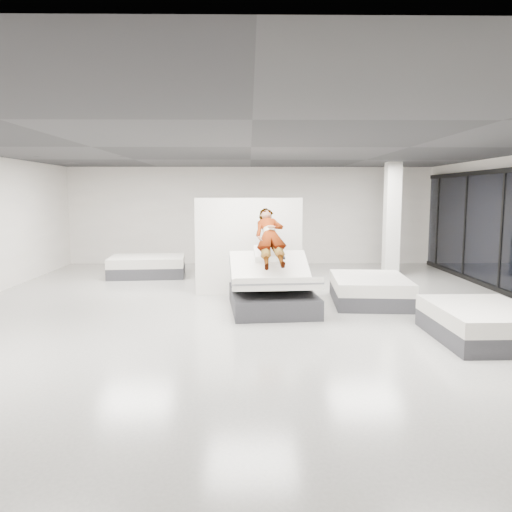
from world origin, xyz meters
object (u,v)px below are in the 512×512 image
remote (284,257)px  flat_bed_right_near (483,323)px  column (392,220)px  divider_panel (249,247)px  flat_bed_left_far (148,266)px  hero_bed (272,290)px  person (270,245)px  flat_bed_right_far (370,290)px

remote → flat_bed_right_near: remote is taller
remote → column: (3.35, 4.21, 0.53)m
divider_panel → flat_bed_left_far: 3.99m
hero_bed → flat_bed_right_near: hero_bed is taller
hero_bed → column: bearing=49.5°
hero_bed → divider_panel: size_ratio=0.94×
person → remote: 0.46m
column → person: bearing=-132.9°
divider_panel → flat_bed_left_far: divider_panel is taller
hero_bed → person: bearing=95.1°
divider_panel → column: (4.05, 2.67, 0.48)m
remote → flat_bed_right_near: size_ratio=0.07×
divider_panel → flat_bed_left_far: bearing=135.4°
flat_bed_left_far → column: 7.05m
divider_panel → flat_bed_left_far: size_ratio=1.12×
flat_bed_left_far → column: size_ratio=0.68×
remote → person: bearing=122.2°
hero_bed → remote: bearing=-5.7°
divider_panel → flat_bed_right_near: divider_panel is taller
flat_bed_right_near → remote: bearing=144.8°
flat_bed_right_near → flat_bed_left_far: flat_bed_left_far is taller
flat_bed_right_near → column: (0.31, 6.36, 1.33)m
flat_bed_right_near → column: column is taller
hero_bed → flat_bed_left_far: 5.34m
remote → flat_bed_right_far: remote is taller
hero_bed → remote: 0.70m
remote → flat_bed_right_near: bearing=-40.3°
remote → divider_panel: bearing=109.3°
person → remote: bearing=-57.8°
hero_bed → flat_bed_right_near: 3.93m
person → column: (3.60, 3.88, 0.33)m
hero_bed → flat_bed_right_far: (2.12, 0.59, -0.12)m
remote → divider_panel: 1.69m
column → flat_bed_right_far: bearing=-112.1°
remote → divider_panel: size_ratio=0.06×
flat_bed_left_far → column: (6.93, 0.03, 1.32)m
person → remote: (0.25, -0.33, -0.21)m
hero_bed → person: size_ratio=1.35×
hero_bed → column: column is taller
flat_bed_right_near → person: bearing=143.1°
hero_bed → flat_bed_right_far: 2.20m
hero_bed → divider_panel: (-0.47, 1.52, 0.71)m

